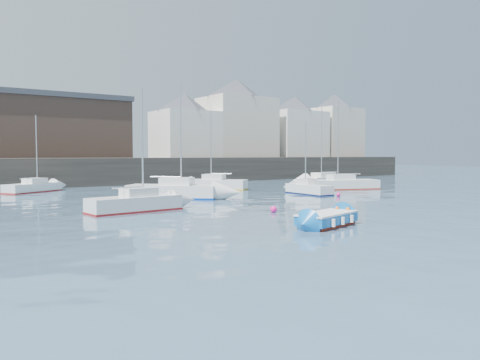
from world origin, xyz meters
TOP-DOWN VIEW (x-y plane):
  - water at (0.00, 0.00)m, footprint 220.00×220.00m
  - quay_wall at (0.00, 35.00)m, footprint 90.00×5.00m
  - land_strip at (0.00, 53.00)m, footprint 90.00×32.00m
  - bldg_east_a at (20.00, 42.00)m, footprint 13.36×13.36m
  - bldg_east_b at (31.00, 41.50)m, footprint 11.88×11.88m
  - bldg_east_c at (40.00, 41.50)m, footprint 11.14×11.14m
  - bldg_east_d at (11.00, 41.50)m, footprint 11.14×11.14m
  - warehouse at (-6.00, 43.00)m, footprint 16.40×10.40m
  - blue_dinghy at (-3.73, -0.68)m, footprint 3.75×2.36m
  - sailboat_a at (-9.01, 9.82)m, footprint 5.77×2.43m
  - sailboat_b at (-3.39, 16.20)m, footprint 6.57×6.38m
  - sailboat_c at (7.80, 13.04)m, footprint 1.72×4.74m
  - sailboat_d at (14.48, 15.30)m, footprint 7.11×4.23m
  - sailboat_f at (4.27, 22.30)m, footprint 5.17×5.70m
  - sailboat_g at (18.31, 21.65)m, footprint 6.84×2.29m
  - sailboat_h at (-11.13, 28.68)m, footprint 5.45×4.37m
  - buoy_near at (-2.50, 4.89)m, footprint 0.39×0.39m
  - buoy_mid at (8.25, 10.03)m, footprint 0.34×0.34m
  - buoy_far at (-1.99, 19.38)m, footprint 0.37×0.37m

SIDE VIEW (x-z plane):
  - water at x=0.00m, z-range 0.00..0.00m
  - buoy_near at x=-2.50m, z-range -0.20..0.20m
  - buoy_mid at x=8.25m, z-range -0.17..0.17m
  - buoy_far at x=-1.99m, z-range -0.18..0.18m
  - blue_dinghy at x=-3.73m, z-range 0.04..0.70m
  - sailboat_h at x=-11.13m, z-range -3.01..3.91m
  - sailboat_c at x=7.80m, z-range -2.61..3.55m
  - sailboat_g at x=18.31m, z-range -3.82..4.80m
  - sailboat_a at x=-9.01m, z-range -3.13..4.15m
  - sailboat_d at x=14.48m, z-range -3.80..4.84m
  - sailboat_f at x=4.27m, z-range -3.27..4.34m
  - sailboat_b at x=-3.39m, z-range -3.88..5.05m
  - land_strip at x=0.00m, z-range 0.00..2.80m
  - quay_wall at x=0.00m, z-range 0.00..3.00m
  - warehouse at x=-6.00m, z-range 2.82..10.42m
  - bldg_east_d at x=11.00m, z-range 2.89..11.84m
  - bldg_east_b at x=31.00m, z-range 2.89..12.84m
  - bldg_east_c at x=40.00m, z-range 2.90..13.85m
  - bldg_east_a at x=20.00m, z-range 2.91..14.71m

